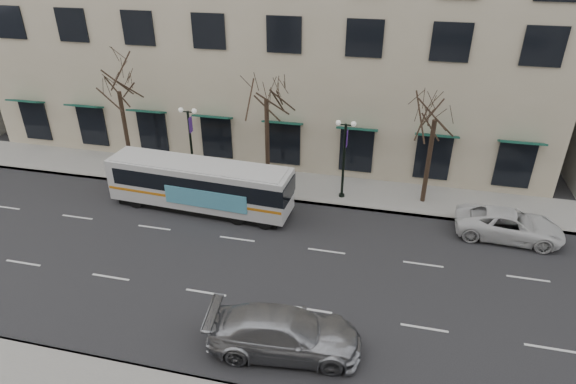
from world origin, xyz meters
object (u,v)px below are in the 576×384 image
(tree_far_right, at_px, (437,104))
(lamp_post_left, at_px, (191,141))
(tree_far_mid, at_px, (266,84))
(city_bus, at_px, (201,184))
(white_pickup, at_px, (509,225))
(silver_car, at_px, (284,332))
(tree_far_left, at_px, (116,77))
(lamp_post_right, at_px, (344,156))

(tree_far_right, bearing_deg, lamp_post_left, -177.71)
(tree_far_mid, bearing_deg, city_bus, -129.16)
(tree_far_right, xyz_separation_m, white_pickup, (4.52, -2.83, -5.63))
(tree_far_mid, height_order, city_bus, tree_far_mid)
(silver_car, xyz_separation_m, white_pickup, (10.10, 10.78, -0.11))
(tree_far_left, height_order, tree_far_mid, tree_far_mid)
(silver_car, bearing_deg, tree_far_right, -28.80)
(lamp_post_right, bearing_deg, tree_far_mid, 173.17)
(tree_far_mid, bearing_deg, tree_far_right, -0.00)
(tree_far_right, xyz_separation_m, lamp_post_right, (-4.99, -0.60, -3.48))
(silver_car, distance_m, white_pickup, 14.77)
(tree_far_mid, relative_size, lamp_post_right, 1.64)
(white_pickup, bearing_deg, tree_far_left, 86.53)
(lamp_post_right, bearing_deg, tree_far_right, 6.85)
(city_bus, bearing_deg, tree_far_left, 154.60)
(tree_far_mid, bearing_deg, lamp_post_left, -173.15)
(tree_far_left, bearing_deg, tree_far_right, 0.00)
(tree_far_left, distance_m, lamp_post_right, 15.48)
(city_bus, distance_m, silver_car, 12.38)
(tree_far_left, relative_size, white_pickup, 1.47)
(tree_far_right, distance_m, lamp_post_left, 15.40)
(lamp_post_left, distance_m, city_bus, 3.94)
(lamp_post_left, bearing_deg, city_bus, -59.46)
(lamp_post_left, relative_size, white_pickup, 0.92)
(tree_far_mid, bearing_deg, lamp_post_right, -6.83)
(lamp_post_left, bearing_deg, tree_far_right, 2.29)
(tree_far_right, xyz_separation_m, lamp_post_left, (-14.99, -0.60, -3.48))
(tree_far_right, bearing_deg, white_pickup, -32.02)
(tree_far_mid, xyz_separation_m, white_pickup, (14.52, -2.83, -6.12))
(tree_far_mid, relative_size, city_bus, 0.76)
(city_bus, bearing_deg, white_pickup, 6.67)
(lamp_post_left, distance_m, lamp_post_right, 10.00)
(lamp_post_left, xyz_separation_m, white_pickup, (19.51, -2.23, -2.15))
(lamp_post_right, bearing_deg, tree_far_left, 177.71)
(tree_far_right, height_order, white_pickup, tree_far_right)
(city_bus, height_order, white_pickup, city_bus)
(tree_far_mid, xyz_separation_m, city_bus, (-3.10, -3.81, -5.25))
(tree_far_left, height_order, tree_far_right, tree_far_left)
(lamp_post_left, bearing_deg, tree_far_mid, 6.85)
(lamp_post_left, xyz_separation_m, lamp_post_right, (10.00, 0.00, 0.00))
(tree_far_left, xyz_separation_m, lamp_post_right, (15.01, -0.60, -3.75))
(tree_far_mid, xyz_separation_m, lamp_post_right, (5.01, -0.60, -3.96))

